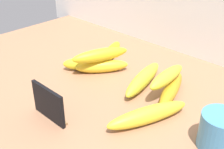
% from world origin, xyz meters
% --- Properties ---
extents(counter_top, '(1.10, 0.76, 0.03)m').
position_xyz_m(counter_top, '(0.00, 0.00, 0.01)').
color(counter_top, '#9B6C4D').
rests_on(counter_top, ground).
extents(chalkboard_sign, '(0.11, 0.02, 0.08)m').
position_xyz_m(chalkboard_sign, '(0.05, -0.16, 0.07)').
color(chalkboard_sign, black).
rests_on(chalkboard_sign, counter_top).
extents(coffee_mug, '(0.10, 0.08, 0.08)m').
position_xyz_m(coffee_mug, '(0.39, 0.03, 0.07)').
color(coffee_mug, teal).
rests_on(coffee_mug, counter_top).
extents(banana_0, '(0.09, 0.21, 0.04)m').
position_xyz_m(banana_0, '(0.12, 0.11, 0.05)').
color(banana_0, gold).
rests_on(banana_0, counter_top).
extents(banana_1, '(0.11, 0.21, 0.04)m').
position_xyz_m(banana_1, '(0.23, -0.01, 0.05)').
color(banana_1, yellow).
rests_on(banana_1, counter_top).
extents(banana_2, '(0.13, 0.15, 0.04)m').
position_xyz_m(banana_2, '(-0.02, 0.09, 0.05)').
color(banana_2, yellow).
rests_on(banana_2, counter_top).
extents(banana_3, '(0.10, 0.16, 0.04)m').
position_xyz_m(banana_3, '(-0.08, 0.19, 0.05)').
color(banana_3, gold).
rests_on(banana_3, counter_top).
extents(banana_4, '(0.10, 0.19, 0.04)m').
position_xyz_m(banana_4, '(0.20, 0.12, 0.05)').
color(banana_4, '#BA8A1C').
rests_on(banana_4, counter_top).
extents(banana_5, '(0.14, 0.15, 0.04)m').
position_xyz_m(banana_5, '(-0.06, 0.07, 0.05)').
color(banana_5, yellow).
rests_on(banana_5, counter_top).
extents(banana_6, '(0.10, 0.18, 0.04)m').
position_xyz_m(banana_6, '(-0.03, 0.08, 0.09)').
color(banana_6, gold).
rests_on(banana_6, banana_2).
extents(banana_7, '(0.05, 0.16, 0.04)m').
position_xyz_m(banana_7, '(0.19, 0.12, 0.08)').
color(banana_7, gold).
rests_on(banana_7, banana_4).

